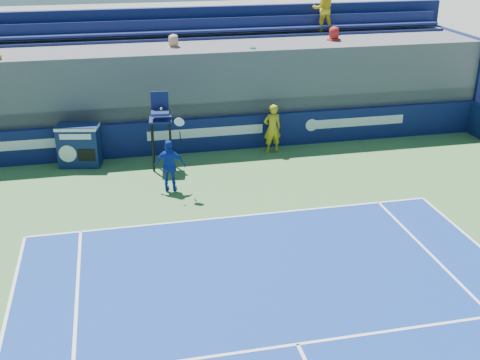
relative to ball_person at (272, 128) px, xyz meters
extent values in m
imported|color=gold|center=(0.00, 0.00, 0.00)|extent=(0.64, 0.44, 1.70)
cube|color=white|center=(-2.22, -4.63, -0.84)|extent=(10.97, 0.07, 0.00)
cube|color=white|center=(-2.22, -10.11, -0.84)|extent=(8.23, 0.07, 0.00)
cube|color=#0D164B|center=(-2.22, 0.59, -0.26)|extent=(20.40, 0.20, 1.20)
cube|color=white|center=(-8.22, 0.48, -0.14)|extent=(3.20, 0.01, 0.32)
cube|color=white|center=(-2.22, 0.48, -0.14)|extent=(4.00, 0.01, 0.32)
cube|color=white|center=(3.28, 0.48, -0.14)|extent=(3.60, 0.01, 0.32)
cylinder|color=white|center=(1.58, 0.48, -0.14)|extent=(0.44, 0.01, 0.44)
cube|color=#0E1C4A|center=(-6.43, 0.12, -0.16)|extent=(1.41, 0.95, 1.40)
cube|color=white|center=(-6.43, 0.12, 0.47)|extent=(1.44, 0.97, 0.10)
cylinder|color=silver|center=(-6.79, -0.18, -0.31)|extent=(0.55, 0.13, 0.56)
cube|color=black|center=(-6.21, -0.30, -0.36)|extent=(0.54, 0.13, 0.40)
cube|color=silver|center=(-6.50, -0.24, 0.26)|extent=(0.98, 0.21, 0.18)
cylinder|color=black|center=(-4.14, -0.92, -0.06)|extent=(0.08, 0.08, 1.60)
cylinder|color=black|center=(-3.58, -0.98, -0.06)|extent=(0.08, 0.08, 1.60)
cylinder|color=black|center=(-4.08, -0.37, -0.06)|extent=(0.08, 0.08, 1.60)
cylinder|color=black|center=(-3.53, -0.42, -0.06)|extent=(0.08, 0.08, 1.60)
cube|color=#101851|center=(-3.83, -0.67, 0.77)|extent=(0.77, 0.77, 0.06)
cube|color=navy|center=(-3.84, -0.77, 1.02)|extent=(0.59, 0.50, 0.08)
cube|color=#121745|center=(-3.81, -0.41, 1.32)|extent=(0.55, 0.12, 0.60)
imported|color=#132F9F|center=(-3.77, -2.51, -0.07)|extent=(0.98, 0.57, 1.57)
cylinder|color=black|center=(-3.45, -2.66, 0.84)|extent=(0.08, 0.16, 0.39)
torus|color=silver|center=(-3.47, -2.73, 1.32)|extent=(0.31, 0.19, 0.29)
cylinder|color=silver|center=(-3.47, -2.73, 1.32)|extent=(0.26, 0.15, 0.24)
sphere|color=#D0E532|center=(-3.94, -2.57, 1.69)|extent=(0.07, 0.07, 0.07)
cube|color=#545459|center=(-2.22, 2.49, 0.83)|extent=(20.40, 3.60, 3.38)
cube|color=#545459|center=(-2.22, 1.14, 0.61)|extent=(20.40, 0.90, 0.55)
cube|color=navy|center=(-2.22, 1.04, 1.09)|extent=(20.00, 0.45, 0.08)
cube|color=navy|center=(-2.22, 1.29, 1.29)|extent=(20.00, 0.06, 0.45)
cube|color=#545459|center=(-2.22, 2.04, 1.16)|extent=(20.40, 0.90, 0.55)
cube|color=navy|center=(-2.22, 1.94, 1.64)|extent=(20.00, 0.45, 0.08)
cube|color=navy|center=(-2.22, 2.19, 1.84)|extent=(20.00, 0.06, 0.45)
cube|color=#545459|center=(-2.22, 2.94, 1.71)|extent=(20.40, 0.90, 0.55)
cube|color=navy|center=(-2.22, 2.84, 2.19)|extent=(20.00, 0.45, 0.08)
cube|color=navy|center=(-2.22, 3.09, 2.39)|extent=(20.00, 0.06, 0.45)
cube|color=#545459|center=(-2.22, 3.84, 2.26)|extent=(20.40, 0.90, 0.55)
cube|color=navy|center=(-2.22, 3.74, 2.74)|extent=(20.00, 0.45, 0.08)
cube|color=navy|center=(-2.22, 3.99, 2.94)|extent=(20.00, 0.06, 0.45)
cube|color=#0C1647|center=(-2.22, 4.44, 1.34)|extent=(20.80, 0.30, 4.40)
cube|color=#0C1647|center=(8.13, 2.49, 0.84)|extent=(0.30, 3.90, 3.40)
imported|color=silver|center=(-4.33, 1.09, 1.69)|extent=(1.03, 0.61, 1.57)
imported|color=teal|center=(-0.42, 1.09, 1.75)|extent=(1.02, 0.49, 1.68)
imported|color=#B01C19|center=(2.80, 1.99, 2.24)|extent=(0.84, 0.62, 1.57)
imported|color=black|center=(5.12, 1.09, 1.68)|extent=(0.60, 0.43, 1.55)
imported|color=yellow|center=(2.98, 3.79, 3.41)|extent=(0.89, 0.73, 1.70)
imported|color=tan|center=(-3.03, 1.99, 2.21)|extent=(0.80, 0.60, 1.50)
camera|label=1|loc=(-5.24, -18.85, 6.47)|focal=45.00mm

